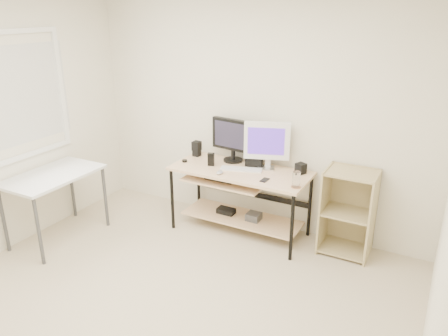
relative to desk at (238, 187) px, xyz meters
name	(u,v)px	position (x,y,z in m)	size (l,w,h in m)	color
room	(128,163)	(-0.11, -1.62, 0.78)	(4.01, 4.01, 2.62)	beige
desk	(238,187)	(0.00, 0.00, 0.00)	(1.50, 0.65, 0.75)	beige
side_table	(53,181)	(-1.65, -1.06, 0.13)	(0.60, 1.00, 0.75)	silver
shelf_unit	(349,211)	(1.18, 0.16, -0.09)	(0.50, 0.40, 0.90)	tan
black_monitor	(233,138)	(-0.17, 0.20, 0.49)	(0.53, 0.22, 0.48)	black
white_imac	(267,142)	(0.26, 0.16, 0.51)	(0.47, 0.21, 0.52)	silver
keyboard	(241,169)	(0.04, -0.01, 0.22)	(0.45, 0.13, 0.02)	silver
mouse	(220,172)	(-0.11, -0.22, 0.23)	(0.06, 0.10, 0.03)	#B3B3B8
center_speaker	(254,162)	(0.11, 0.16, 0.26)	(0.19, 0.08, 0.09)	black
speaker_left	(197,148)	(-0.63, 0.16, 0.30)	(0.09, 0.09, 0.18)	black
speaker_right	(301,168)	(0.63, 0.20, 0.27)	(0.09, 0.09, 0.11)	black
audio_controller	(211,159)	(-0.32, -0.04, 0.28)	(0.07, 0.05, 0.14)	black
volume_puck	(185,161)	(-0.64, -0.08, 0.22)	(0.06, 0.06, 0.02)	black
smartphone	(265,180)	(0.38, -0.16, 0.22)	(0.06, 0.12, 0.01)	black
coaster	(296,187)	(0.72, -0.18, 0.21)	(0.10, 0.10, 0.01)	#A26D49
drinking_glass	(296,179)	(0.72, -0.18, 0.29)	(0.08, 0.08, 0.15)	white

